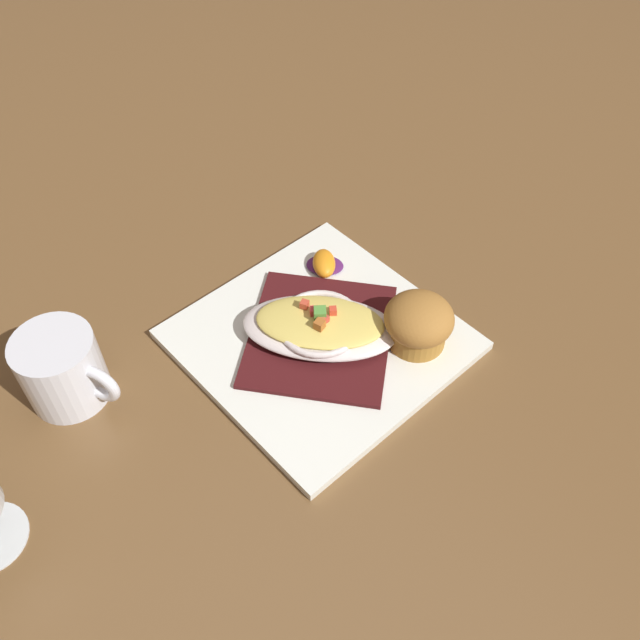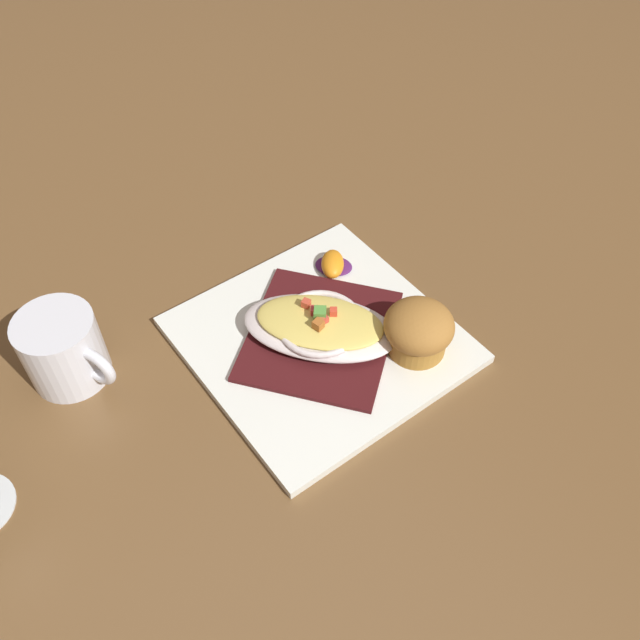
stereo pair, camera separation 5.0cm
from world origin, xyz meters
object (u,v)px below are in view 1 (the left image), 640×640
at_px(gratin_dish, 320,325).
at_px(square_plate, 320,340).
at_px(coffee_mug, 64,372).
at_px(orange_garnish, 324,264).
at_px(muffin, 418,322).

bearing_deg(gratin_dish, square_plate, -32.16).
bearing_deg(coffee_mug, orange_garnish, -103.39).
bearing_deg(muffin, orange_garnish, -4.70).
distance_m(square_plate, orange_garnish, 0.11).
bearing_deg(muffin, coffee_mug, 53.05).
bearing_deg(orange_garnish, gratin_dish, 130.53).
bearing_deg(gratin_dish, orange_garnish, -49.47).
bearing_deg(coffee_mug, muffin, -126.95).
xyz_separation_m(square_plate, coffee_mug, (0.15, 0.24, 0.03)).
bearing_deg(square_plate, coffee_mug, 57.89).
xyz_separation_m(gratin_dish, orange_garnish, (0.07, -0.09, -0.01)).
bearing_deg(gratin_dish, muffin, -139.35).
relative_size(gratin_dish, muffin, 2.55).
relative_size(square_plate, gratin_dish, 1.41).
xyz_separation_m(muffin, coffee_mug, (0.24, 0.31, -0.00)).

